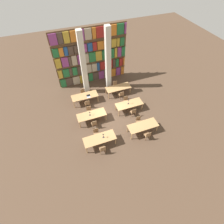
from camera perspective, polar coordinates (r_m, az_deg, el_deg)
The scene contains 26 objects.
ground_plane at distance 15.15m, azimuth -0.33°, elevation -1.08°, with size 40.00×40.00×0.00m, color #4C3828.
bookshelf_bank at distance 17.46m, azimuth -6.75°, elevation 17.32°, with size 6.96×0.35×5.50m.
pillar_left at distance 15.81m, azimuth -9.31°, elevation 14.91°, with size 0.45×0.45×6.00m.
pillar_center at distance 16.29m, azimuth -1.29°, elevation 16.58°, with size 0.45×0.45×6.00m.
reading_table_0 at distance 12.87m, azimuth -4.06°, elevation -8.76°, with size 2.36×0.92×0.75m.
chair_0 at distance 12.66m, azimuth -3.11°, elevation -11.98°, with size 0.42×0.40×0.86m.
chair_1 at distance 13.46m, azimuth -5.12°, elevation -6.82°, with size 0.42×0.40×0.86m.
desk_lamp_0 at distance 12.62m, azimuth -2.87°, elevation -7.54°, with size 0.14×0.14×0.41m.
reading_table_1 at distance 13.75m, azimuth 10.04°, elevation -4.52°, with size 2.36×0.92×0.75m.
chair_2 at distance 13.57m, azimuth 11.49°, elevation -7.34°, with size 0.42×0.40×0.86m.
chair_3 at distance 14.31m, azimuth 8.69°, elevation -2.83°, with size 0.42×0.40×0.86m.
reading_table_2 at distance 14.35m, azimuth -6.69°, elevation -1.02°, with size 2.36×0.92×0.75m.
chair_4 at distance 14.04m, azimuth -5.83°, elevation -3.75°, with size 0.42×0.40×0.86m.
chair_5 at distance 15.01m, azimuth -7.44°, elevation 0.42°, with size 0.42×0.40×0.86m.
desk_lamp_1 at distance 14.08m, azimuth -7.30°, elevation -0.31°, with size 0.14×0.14×0.39m.
reading_table_3 at distance 15.19m, azimuth 5.63°, elevation 2.51°, with size 2.36×0.92×0.75m.
chair_6 at distance 14.91m, azimuth 6.91°, elevation 0.08°, with size 0.42×0.40×0.86m.
chair_7 at distance 15.83m, azimuth 4.62°, elevation 3.80°, with size 0.42×0.40×0.86m.
desk_lamp_2 at distance 14.92m, azimuth 5.43°, elevation 3.64°, with size 0.14×0.14×0.48m.
reading_table_4 at distance 16.05m, azimuth -8.89°, elevation 5.10°, with size 2.36×0.92×0.75m.
chair_8 at distance 15.66m, azimuth -8.08°, elevation 2.82°, with size 0.42×0.40×0.86m.
chair_9 at distance 16.75m, azimuth -9.40°, elevation 6.17°, with size 0.42×0.40×0.86m.
laptop at distance 15.82m, azimuth -7.66°, elevation 5.06°, with size 0.32×0.22×0.21m.
reading_table_5 at distance 16.76m, azimuth 2.05°, elevation 7.87°, with size 2.36×0.92×0.75m.
chair_10 at distance 16.39m, azimuth 3.04°, elevation 5.74°, with size 0.42×0.40×0.86m.
chair_11 at distance 17.44m, azimuth 1.14°, elevation 8.79°, with size 0.42×0.40×0.86m.
Camera 1 is at (-3.43, -9.43, 11.35)m, focal length 28.00 mm.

